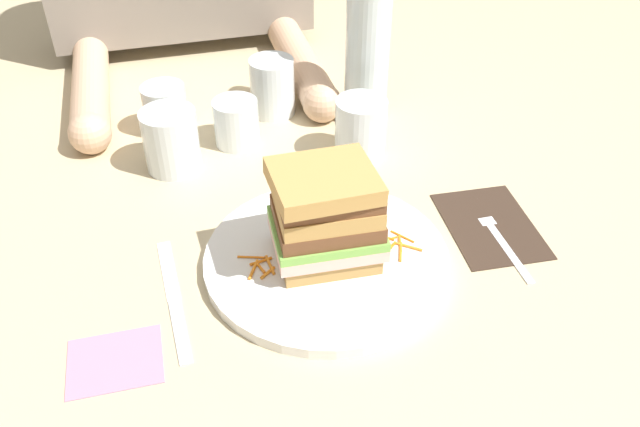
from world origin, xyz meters
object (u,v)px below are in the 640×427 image
Objects in this scene: sandwich at (326,216)px; empty_tumbler_1 at (171,140)px; juice_glass at (360,132)px; empty_tumbler_2 at (165,109)px; napkin_dark at (490,225)px; empty_tumbler_3 at (236,122)px; water_bottle at (368,33)px; main_plate at (326,259)px; fork at (498,234)px; knife at (174,301)px; empty_tumbler_0 at (272,87)px; napkin_pink at (115,361)px.

empty_tumbler_1 is at bearing 121.45° from sandwich.
empty_tumbler_1 is at bearing 171.53° from juice_glass.
empty_tumbler_2 is (-0.27, 0.14, -0.00)m from juice_glass.
empty_tumbler_3 is at bearing 135.06° from napkin_dark.
empty_tumbler_1 is (-0.27, 0.04, 0.00)m from juice_glass.
juice_glass is at bearing -111.52° from water_bottle.
main_plate is at bearing -58.32° from empty_tumbler_1.
main_plate is 3.28× the size of empty_tumbler_1.
water_bottle reaches higher than fork.
knife is 2.17× the size of empty_tumbler_0.
empty_tumbler_0 reaches higher than empty_tumbler_3.
empty_tumbler_3 is at bearing -173.25° from water_bottle.
empty_tumbler_2 reaches higher than napkin_dark.
napkin_pink is (-0.07, -0.07, -0.00)m from knife.
napkin_dark is at bearing 89.41° from fork.
sandwich reaches higher than fork.
sandwich is 0.37m from empty_tumbler_0.
water_bottle reaches higher than juice_glass.
sandwich is 0.25m from juice_glass.
empty_tumbler_2 is 0.80× the size of napkin_pink.
empty_tumbler_2 is (-0.38, 0.34, 0.04)m from napkin_dark.
empty_tumbler_1 is at bearing -145.55° from empty_tumbler_0.
empty_tumbler_0 is at bearing 88.13° from main_plate.
empty_tumbler_2 is at bearing 90.36° from empty_tumbler_1.
empty_tumbler_1 reaches higher than knife.
sandwich is 0.24m from napkin_dark.
main_plate is 0.24m from juice_glass.
water_bottle is at bearing 6.75° from empty_tumbler_3.
knife is at bearing -116.65° from empty_tumbler_0.
napkin_dark is at bearing -41.89° from empty_tumbler_2.
juice_glass is at bearing -25.50° from empty_tumbler_3.
main_plate reaches higher than napkin_pink.
water_bottle is at bearing 68.48° from juice_glass.
empty_tumbler_2 is 1.10× the size of empty_tumbler_3.
main_plate is 4.18× the size of empty_tumbler_3.
empty_tumbler_3 is at bearing 132.86° from fork.
empty_tumbler_1 is at bearing -157.60° from empty_tumbler_3.
napkin_dark is 1.67× the size of empty_tumbler_0.
empty_tumbler_1 is (-0.31, -0.07, -0.10)m from water_bottle.
main_plate reaches higher than knife.
water_bottle is (0.15, 0.32, 0.07)m from sandwich.
napkin_dark is 0.77× the size of knife.
water_bottle is 0.24m from empty_tumbler_3.
juice_glass is at bearing -8.47° from empty_tumbler_1.
empty_tumbler_0 is (0.01, 0.37, -0.03)m from sandwich.
fork is 1.84× the size of juice_glass.
napkin_pink is (-0.36, -0.30, -0.04)m from juice_glass.
napkin_pink is at bearing -119.75° from empty_tumbler_0.
empty_tumbler_3 reaches higher than fork.
sandwich reaches higher than napkin_dark.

